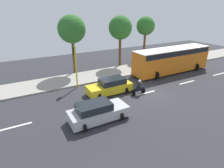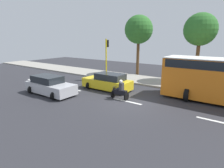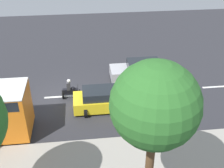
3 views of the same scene
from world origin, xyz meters
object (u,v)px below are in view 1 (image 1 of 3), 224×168
city_bus (172,58)px  street_tree_center (120,28)px  traffic_light_corner (75,61)px  car_silver (98,112)px  motorcycle (139,88)px  street_tree_south (146,26)px  pedestrian_near_signal (166,55)px  car_yellow_cab (110,86)px  street_tree_north (72,30)px  pedestrian_by_tree (169,56)px

city_bus → street_tree_center: street_tree_center is taller
traffic_light_corner → car_silver: bearing=174.1°
motorcycle → city_bus: bearing=-65.6°
street_tree_south → pedestrian_near_signal: bearing=-146.7°
car_yellow_cab → street_tree_north: (7.74, 1.10, 4.81)m
car_yellow_cab → street_tree_center: (7.73, -5.77, 4.64)m
motorcycle → pedestrian_by_tree: pedestrian_by_tree is taller
pedestrian_by_tree → street_tree_center: 8.84m
motorcycle → traffic_light_corner: size_ratio=0.34×
car_silver → pedestrian_near_signal: (9.75, -16.18, 0.35)m
traffic_light_corner → street_tree_center: street_tree_center is taller
pedestrian_near_signal → street_tree_south: (3.02, 1.98, 4.18)m
pedestrian_near_signal → motorcycle: bearing=125.1°
pedestrian_near_signal → pedestrian_by_tree: same height
motorcycle → traffic_light_corner: (4.67, 4.80, 2.29)m
street_tree_south → pedestrian_by_tree: bearing=-151.9°
street_tree_center → city_bus: bearing=-142.6°
traffic_light_corner → street_tree_center: 9.73m
street_tree_south → street_tree_center: street_tree_center is taller
city_bus → street_tree_north: (5.80, 11.30, 3.68)m
city_bus → traffic_light_corner: (1.12, 12.62, 1.08)m
motorcycle → street_tree_north: 11.10m
car_yellow_cab → motorcycle: motorcycle is taller
motorcycle → street_tree_center: size_ratio=0.22×
city_bus → street_tree_north: 13.22m
pedestrian_near_signal → street_tree_center: bearing=75.7°
pedestrian_by_tree → street_tree_center: (2.57, 7.29, 4.30)m
city_bus → street_tree_center: (5.79, 4.43, 3.51)m
street_tree_south → street_tree_north: size_ratio=0.93×
street_tree_south → street_tree_north: street_tree_north is taller
motorcycle → traffic_light_corner: traffic_light_corner is taller
traffic_light_corner → street_tree_south: street_tree_south is taller
car_silver → car_yellow_cab: (3.86, -3.14, -0.00)m
car_yellow_cab → traffic_light_corner: (3.06, 2.42, 2.22)m
city_bus → traffic_light_corner: traffic_light_corner is taller
pedestrian_near_signal → street_tree_north: bearing=82.5°
car_yellow_cab → street_tree_north: street_tree_north is taller
pedestrian_near_signal → car_silver: bearing=121.1°
pedestrian_near_signal → street_tree_north: (1.86, 14.15, 4.47)m
car_silver → car_yellow_cab: size_ratio=1.01×
car_yellow_cab → street_tree_center: street_tree_center is taller
pedestrian_by_tree → street_tree_north: 15.07m
traffic_light_corner → street_tree_south: 14.87m
motorcycle → pedestrian_near_signal: pedestrian_near_signal is taller
pedestrian_by_tree → car_silver: bearing=119.1°
pedestrian_by_tree → street_tree_south: size_ratio=0.25×
motorcycle → street_tree_south: (10.51, -8.68, 4.59)m
car_yellow_cab → street_tree_north: 9.18m
traffic_light_corner → car_yellow_cab: bearing=-141.7°
car_silver → motorcycle: 5.97m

